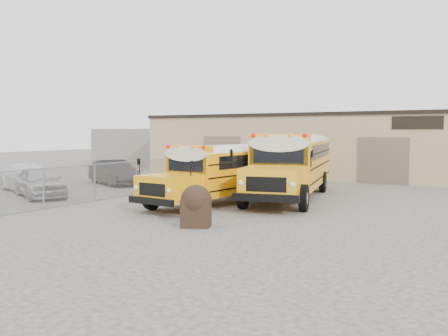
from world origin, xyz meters
The scene contains 10 objects.
ground centered at (0.00, 0.00, 0.00)m, with size 120.00×120.00×0.00m, color #3E3A38.
warehouse centered at (0.00, 19.99, 2.37)m, with size 30.20×10.20×4.67m.
chainlink_fence centered at (-6.00, 3.00, 0.90)m, with size 0.07×18.07×1.81m.
distant_building_left centered at (-22.00, 22.00, 1.80)m, with size 8.00×6.00×3.60m, color gray.
school_bus_left centered at (-0.10, 9.00, 1.62)m, with size 3.28×9.70×2.80m.
school_bus_right centered at (-0.16, 13.13, 1.91)m, with size 5.31×11.60×3.30m.
tarp_bundle centered at (1.83, -2.79, 0.76)m, with size 1.28×1.23×1.49m.
car_silver centered at (-9.50, -0.40, 0.79)m, with size 1.88×4.66×1.59m, color #BBBBC0.
car_white centered at (-12.23, 1.00, 0.76)m, with size 2.14×5.27×1.53m, color silver.
car_dark centered at (-10.51, 6.00, 0.78)m, with size 1.65×4.74×1.56m, color black.
Camera 1 is at (11.74, -17.22, 3.37)m, focal length 40.00 mm.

